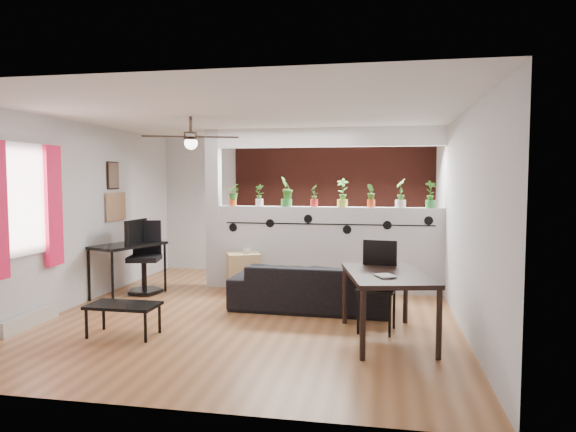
{
  "coord_description": "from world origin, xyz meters",
  "views": [
    {
      "loc": [
        1.65,
        -6.65,
        1.8
      ],
      "look_at": [
        0.31,
        0.6,
        1.26
      ],
      "focal_mm": 32.0,
      "sensor_mm": 36.0,
      "label": 1
    }
  ],
  "objects_px": {
    "potted_plant_6": "(401,192)",
    "potted_plant_4": "(342,192)",
    "computer_desk": "(128,249)",
    "potted_plant_1": "(259,194)",
    "cube_shelf": "(243,272)",
    "ceiling_fan": "(191,139)",
    "coffee_table": "(123,307)",
    "cup": "(246,250)",
    "potted_plant_7": "(431,193)",
    "dining_table": "(387,280)",
    "potted_plant_0": "(233,194)",
    "potted_plant_2": "(286,191)",
    "folding_chair": "(378,277)",
    "potted_plant_5": "(371,195)",
    "sofa": "(311,287)",
    "potted_plant_3": "(314,195)",
    "office_chair": "(145,262)"
  },
  "relations": [
    {
      "from": "potted_plant_6",
      "to": "potted_plant_4",
      "type": "bearing_deg",
      "value": -180.0
    },
    {
      "from": "potted_plant_4",
      "to": "computer_desk",
      "type": "height_order",
      "value": "potted_plant_4"
    },
    {
      "from": "potted_plant_1",
      "to": "cube_shelf",
      "type": "bearing_deg",
      "value": -118.23
    },
    {
      "from": "ceiling_fan",
      "to": "coffee_table",
      "type": "bearing_deg",
      "value": -113.78
    },
    {
      "from": "cup",
      "to": "coffee_table",
      "type": "distance_m",
      "value": 2.62
    },
    {
      "from": "potted_plant_6",
      "to": "potted_plant_7",
      "type": "relative_size",
      "value": 1.06
    },
    {
      "from": "potted_plant_6",
      "to": "dining_table",
      "type": "xyz_separation_m",
      "value": [
        -0.22,
        -2.41,
        -0.91
      ]
    },
    {
      "from": "potted_plant_0",
      "to": "dining_table",
      "type": "xyz_separation_m",
      "value": [
        2.49,
        -2.41,
        -0.87
      ]
    },
    {
      "from": "potted_plant_4",
      "to": "cube_shelf",
      "type": "relative_size",
      "value": 0.74
    },
    {
      "from": "potted_plant_2",
      "to": "folding_chair",
      "type": "height_order",
      "value": "potted_plant_2"
    },
    {
      "from": "potted_plant_5",
      "to": "cube_shelf",
      "type": "distance_m",
      "value": 2.37
    },
    {
      "from": "cube_shelf",
      "to": "sofa",
      "type": "bearing_deg",
      "value": -58.69
    },
    {
      "from": "sofa",
      "to": "potted_plant_4",
      "type": "bearing_deg",
      "value": -102.73
    },
    {
      "from": "potted_plant_5",
      "to": "sofa",
      "type": "xyz_separation_m",
      "value": [
        -0.78,
        -1.24,
        -1.24
      ]
    },
    {
      "from": "potted_plant_4",
      "to": "potted_plant_5",
      "type": "bearing_deg",
      "value": 0.0
    },
    {
      "from": "potted_plant_2",
      "to": "potted_plant_5",
      "type": "relative_size",
      "value": 1.32
    },
    {
      "from": "potted_plant_2",
      "to": "folding_chair",
      "type": "relative_size",
      "value": 0.45
    },
    {
      "from": "potted_plant_4",
      "to": "potted_plant_5",
      "type": "distance_m",
      "value": 0.45
    },
    {
      "from": "potted_plant_3",
      "to": "folding_chair",
      "type": "bearing_deg",
      "value": -62.78
    },
    {
      "from": "potted_plant_2",
      "to": "dining_table",
      "type": "relative_size",
      "value": 0.32
    },
    {
      "from": "potted_plant_0",
      "to": "potted_plant_2",
      "type": "bearing_deg",
      "value": 0.0
    },
    {
      "from": "potted_plant_5",
      "to": "potted_plant_2",
      "type": "bearing_deg",
      "value": 180.0
    },
    {
      "from": "potted_plant_2",
      "to": "cup",
      "type": "distance_m",
      "value": 1.16
    },
    {
      "from": "potted_plant_6",
      "to": "coffee_table",
      "type": "relative_size",
      "value": 0.56
    },
    {
      "from": "potted_plant_3",
      "to": "coffee_table",
      "type": "xyz_separation_m",
      "value": [
        -1.82,
        -2.82,
        -1.21
      ]
    },
    {
      "from": "computer_desk",
      "to": "office_chair",
      "type": "bearing_deg",
      "value": 61.19
    },
    {
      "from": "potted_plant_5",
      "to": "dining_table",
      "type": "xyz_separation_m",
      "value": [
        0.24,
        -2.41,
        -0.87
      ]
    },
    {
      "from": "potted_plant_0",
      "to": "folding_chair",
      "type": "distance_m",
      "value": 3.27
    },
    {
      "from": "potted_plant_5",
      "to": "folding_chair",
      "type": "height_order",
      "value": "potted_plant_5"
    },
    {
      "from": "sofa",
      "to": "computer_desk",
      "type": "xyz_separation_m",
      "value": [
        -2.86,
        0.28,
        0.43
      ]
    },
    {
      "from": "potted_plant_1",
      "to": "potted_plant_3",
      "type": "bearing_deg",
      "value": 0.0
    },
    {
      "from": "potted_plant_3",
      "to": "potted_plant_7",
      "type": "relative_size",
      "value": 0.85
    },
    {
      "from": "ceiling_fan",
      "to": "potted_plant_0",
      "type": "bearing_deg",
      "value": 89.36
    },
    {
      "from": "sofa",
      "to": "potted_plant_2",
      "type": "bearing_deg",
      "value": -63.02
    },
    {
      "from": "potted_plant_7",
      "to": "potted_plant_3",
      "type": "bearing_deg",
      "value": 180.0
    },
    {
      "from": "computer_desk",
      "to": "cup",
      "type": "bearing_deg",
      "value": 20.15
    },
    {
      "from": "cube_shelf",
      "to": "office_chair",
      "type": "distance_m",
      "value": 1.55
    },
    {
      "from": "coffee_table",
      "to": "potted_plant_2",
      "type": "bearing_deg",
      "value": 64.05
    },
    {
      "from": "potted_plant_5",
      "to": "potted_plant_6",
      "type": "xyz_separation_m",
      "value": [
        0.45,
        0.0,
        0.04
      ]
    },
    {
      "from": "office_chair",
      "to": "potted_plant_0",
      "type": "bearing_deg",
      "value": 29.44
    },
    {
      "from": "computer_desk",
      "to": "dining_table",
      "type": "xyz_separation_m",
      "value": [
        3.87,
        -1.45,
        -0.05
      ]
    },
    {
      "from": "cup",
      "to": "computer_desk",
      "type": "bearing_deg",
      "value": -159.85
    },
    {
      "from": "coffee_table",
      "to": "ceiling_fan",
      "type": "bearing_deg",
      "value": 66.22
    },
    {
      "from": "potted_plant_7",
      "to": "computer_desk",
      "type": "relative_size",
      "value": 0.34
    },
    {
      "from": "folding_chair",
      "to": "potted_plant_7",
      "type": "bearing_deg",
      "value": 69.27
    },
    {
      "from": "ceiling_fan",
      "to": "coffee_table",
      "type": "xyz_separation_m",
      "value": [
        -0.45,
        -1.02,
        -1.98
      ]
    },
    {
      "from": "potted_plant_7",
      "to": "sofa",
      "type": "height_order",
      "value": "potted_plant_7"
    },
    {
      "from": "potted_plant_4",
      "to": "folding_chair",
      "type": "xyz_separation_m",
      "value": [
        0.59,
        -2.02,
        -0.97
      ]
    },
    {
      "from": "potted_plant_0",
      "to": "potted_plant_3",
      "type": "xyz_separation_m",
      "value": [
        1.35,
        0.0,
        -0.0
      ]
    },
    {
      "from": "potted_plant_0",
      "to": "potted_plant_6",
      "type": "distance_m",
      "value": 2.71
    }
  ]
}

